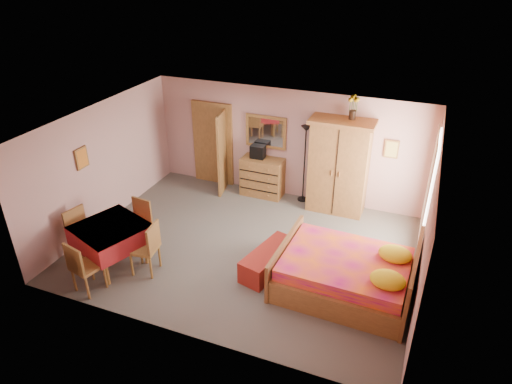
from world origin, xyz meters
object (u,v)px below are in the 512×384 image
at_px(stereo, 258,152).
at_px(chair_east, 144,248).
at_px(chest_of_drawers, 262,177).
at_px(wardrobe, 339,167).
at_px(chair_south, 87,266).
at_px(chair_west, 84,234).
at_px(wall_mirror, 266,132).
at_px(sunflower_vase, 353,107).
at_px(floor_lamp, 304,164).
at_px(dining_table, 113,245).
at_px(bench, 269,260).
at_px(bed, 346,264).
at_px(chair_north, 137,225).

bearing_deg(stereo, chair_east, -102.51).
height_order(chest_of_drawers, chair_east, chair_east).
bearing_deg(stereo, wardrobe, -2.61).
xyz_separation_m(chair_south, chair_west, (-0.71, 0.77, -0.00)).
relative_size(wall_mirror, sunflower_vase, 1.90).
xyz_separation_m(floor_lamp, dining_table, (-2.60, -3.73, -0.51)).
relative_size(wardrobe, dining_table, 1.87).
distance_m(wall_mirror, chair_east, 4.05).
bearing_deg(wall_mirror, chair_east, -103.65).
bearing_deg(chair_east, floor_lamp, -35.52).
bearing_deg(wall_mirror, chair_south, -108.51).
bearing_deg(wall_mirror, dining_table, -112.51).
bearing_deg(bench, chair_west, -165.28).
height_order(floor_lamp, sunflower_vase, sunflower_vase).
bearing_deg(stereo, floor_lamp, 3.15).
bearing_deg(chair_west, sunflower_vase, 143.17).
relative_size(stereo, wardrobe, 0.15).
height_order(wall_mirror, sunflower_vase, sunflower_vase).
bearing_deg(chest_of_drawers, dining_table, -113.11).
xyz_separation_m(wall_mirror, sunflower_vase, (1.98, -0.17, 0.88)).
relative_size(sunflower_vase, dining_table, 0.45).
bearing_deg(chest_of_drawers, floor_lamp, 6.25).
distance_m(sunflower_vase, bed, 3.43).
xyz_separation_m(wardrobe, bed, (0.76, -2.70, -0.55)).
xyz_separation_m(chair_south, chair_north, (0.03, 1.43, -0.01)).
height_order(chair_south, chair_west, chair_south).
distance_m(chair_north, chair_east, 0.86).
relative_size(chair_north, chair_east, 0.97).
bearing_deg(chest_of_drawers, wall_mirror, 90.74).
distance_m(bench, chair_north, 2.72).
relative_size(floor_lamp, chair_east, 1.81).
distance_m(chest_of_drawers, wardrobe, 1.92).
bearing_deg(wardrobe, wall_mirror, 171.82).
bearing_deg(chair_west, chair_east, 103.81).
height_order(floor_lamp, chair_east, floor_lamp).
xyz_separation_m(bench, chair_north, (-2.70, -0.24, 0.28)).
xyz_separation_m(floor_lamp, wardrobe, (0.82, -0.15, 0.15)).
height_order(dining_table, chair_north, chair_north).
xyz_separation_m(floor_lamp, chair_west, (-3.26, -3.73, -0.43)).
distance_m(bench, chair_south, 3.21).
distance_m(dining_table, chair_south, 0.77).
bearing_deg(bed, dining_table, -166.05).
height_order(wall_mirror, bench, wall_mirror).
bearing_deg(chair_east, chest_of_drawers, -22.51).
height_order(chest_of_drawers, chair_south, chair_south).
bearing_deg(wardrobe, chest_of_drawers, 178.39).
xyz_separation_m(wardrobe, chair_south, (-3.37, -4.34, -0.58)).
bearing_deg(bench, bed, -1.22).
distance_m(wardrobe, chair_east, 4.52).
bearing_deg(chair_west, dining_table, 101.61).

